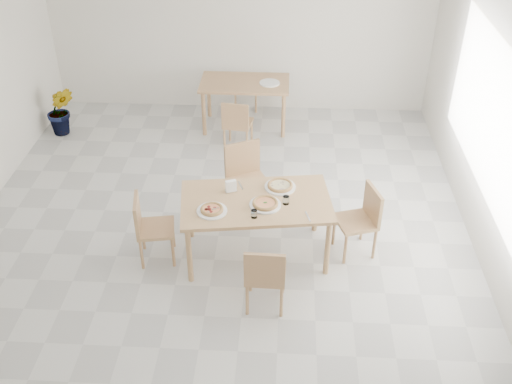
# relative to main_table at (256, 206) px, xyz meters

# --- Properties ---
(room) EXTENTS (7.28, 7.00, 7.00)m
(room) POSITION_rel_main_table_xyz_m (2.51, 0.60, 0.82)
(room) COLOR silver
(room) RESTS_ON ground
(main_table) EXTENTS (1.73, 1.13, 0.75)m
(main_table) POSITION_rel_main_table_xyz_m (0.00, 0.00, 0.00)
(main_table) COLOR tan
(main_table) RESTS_ON ground
(chair_south) EXTENTS (0.41, 0.41, 0.81)m
(chair_south) POSITION_rel_main_table_xyz_m (0.14, -0.86, -0.20)
(chair_south) COLOR tan
(chair_south) RESTS_ON ground
(chair_north) EXTENTS (0.60, 0.60, 0.92)m
(chair_north) POSITION_rel_main_table_xyz_m (-0.17, 0.86, -0.14)
(chair_north) COLOR tan
(chair_north) RESTS_ON ground
(chair_west) EXTENTS (0.46, 0.46, 0.81)m
(chair_west) POSITION_rel_main_table_xyz_m (-1.18, -0.14, -0.20)
(chair_west) COLOR tan
(chair_west) RESTS_ON ground
(chair_east) EXTENTS (0.52, 0.52, 0.83)m
(chair_east) POSITION_rel_main_table_xyz_m (1.19, 0.14, -0.19)
(chair_east) COLOR tan
(chair_east) RESTS_ON ground
(plate_margherita) EXTENTS (0.34, 0.34, 0.02)m
(plate_margherita) POSITION_rel_main_table_xyz_m (0.10, -0.09, 0.08)
(plate_margherita) COLOR white
(plate_margherita) RESTS_ON main_table
(plate_mushroom) EXTENTS (0.35, 0.35, 0.02)m
(plate_mushroom) POSITION_rel_main_table_xyz_m (0.25, 0.26, 0.08)
(plate_mushroom) COLOR white
(plate_mushroom) RESTS_ON main_table
(plate_pepperoni) EXTENTS (0.32, 0.32, 0.02)m
(plate_pepperoni) POSITION_rel_main_table_xyz_m (-0.45, -0.23, 0.08)
(plate_pepperoni) COLOR white
(plate_pepperoni) RESTS_ON main_table
(pizza_margherita) EXTENTS (0.32, 0.32, 0.03)m
(pizza_margherita) POSITION_rel_main_table_xyz_m (0.10, -0.09, 0.11)
(pizza_margherita) COLOR tan
(pizza_margherita) RESTS_ON plate_margherita
(pizza_mushroom) EXTENTS (0.35, 0.35, 0.03)m
(pizza_mushroom) POSITION_rel_main_table_xyz_m (0.25, 0.26, 0.11)
(pizza_mushroom) COLOR tan
(pizza_mushroom) RESTS_ON plate_mushroom
(pizza_pepperoni) EXTENTS (0.32, 0.32, 0.03)m
(pizza_pepperoni) POSITION_rel_main_table_xyz_m (-0.45, -0.23, 0.11)
(pizza_pepperoni) COLOR tan
(pizza_pepperoni) RESTS_ON plate_pepperoni
(tumbler_a) EXTENTS (0.07, 0.07, 0.09)m
(tumbler_a) POSITION_rel_main_table_xyz_m (0.32, -0.04, 0.12)
(tumbler_a) COLOR white
(tumbler_a) RESTS_ON main_table
(tumbler_b) EXTENTS (0.07, 0.07, 0.09)m
(tumbler_b) POSITION_rel_main_table_xyz_m (-0.00, -0.31, 0.12)
(tumbler_b) COLOR white
(tumbler_b) RESTS_ON main_table
(napkin_holder) EXTENTS (0.14, 0.11, 0.14)m
(napkin_holder) POSITION_rel_main_table_xyz_m (-0.28, 0.15, 0.14)
(napkin_holder) COLOR silver
(napkin_holder) RESTS_ON main_table
(fork_a) EXTENTS (0.06, 0.18, 0.01)m
(fork_a) POSITION_rel_main_table_xyz_m (0.56, -0.27, 0.08)
(fork_a) COLOR silver
(fork_a) RESTS_ON main_table
(fork_b) EXTENTS (0.07, 0.17, 0.01)m
(fork_b) POSITION_rel_main_table_xyz_m (-0.19, 0.28, 0.08)
(fork_b) COLOR silver
(fork_b) RESTS_ON main_table
(second_table) EXTENTS (1.34, 0.77, 0.75)m
(second_table) POSITION_rel_main_table_xyz_m (-0.35, 3.10, -0.02)
(second_table) COLOR tan
(second_table) RESTS_ON ground
(chair_back_s) EXTENTS (0.44, 0.44, 0.79)m
(chair_back_s) POSITION_rel_main_table_xyz_m (-0.41, 2.36, -0.22)
(chair_back_s) COLOR tan
(chair_back_s) RESTS_ON ground
(chair_back_n) EXTENTS (0.42, 0.42, 0.79)m
(chair_back_n) POSITION_rel_main_table_xyz_m (-0.39, 3.82, -0.22)
(chair_back_n) COLOR tan
(chair_back_n) RESTS_ON ground
(plate_empty) EXTENTS (0.31, 0.31, 0.02)m
(plate_empty) POSITION_rel_main_table_xyz_m (0.03, 3.07, 0.08)
(plate_empty) COLOR white
(plate_empty) RESTS_ON second_table
(potted_plant) EXTENTS (0.49, 0.43, 0.77)m
(potted_plant) POSITION_rel_main_table_xyz_m (-3.12, 2.71, -0.29)
(potted_plant) COLOR #24691F
(potted_plant) RESTS_ON ground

